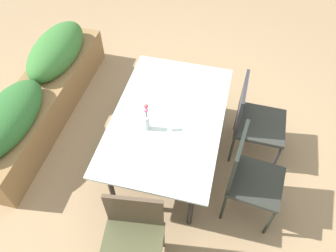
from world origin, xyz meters
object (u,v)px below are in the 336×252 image
object	(u,v)px
flower_vase	(147,119)
planter_box	(40,93)
dining_table	(168,120)
chair_end_left	(133,237)
chair_near_right	(253,118)
chair_near_left	(248,174)

from	to	relation	value
flower_vase	planter_box	xyz separation A→B (m)	(0.47, 1.43, -0.47)
flower_vase	dining_table	bearing A→B (deg)	-39.86
chair_end_left	flower_vase	distance (m)	0.98
chair_near_right	chair_near_left	bearing A→B (deg)	1.34
chair_end_left	planter_box	distance (m)	2.10
chair_near_left	planter_box	xyz separation A→B (m)	(0.64, 2.37, -0.20)
chair_end_left	chair_near_right	distance (m)	1.66
dining_table	flower_vase	xyz separation A→B (m)	(-0.18, 0.15, 0.17)
flower_vase	chair_near_right	bearing A→B (deg)	-60.36
chair_near_left	chair_end_left	bearing A→B (deg)	-40.50
dining_table	planter_box	distance (m)	1.63
planter_box	dining_table	bearing A→B (deg)	-100.41
chair_near_right	planter_box	xyz separation A→B (m)	(-0.07, 2.37, -0.15)
planter_box	chair_end_left	bearing A→B (deg)	-131.45
chair_near_left	chair_near_right	xyz separation A→B (m)	(0.71, 0.00, -0.05)
chair_near_right	dining_table	bearing A→B (deg)	-64.46
chair_end_left	chair_near_right	world-z (taller)	chair_near_right
chair_near_left	planter_box	size ratio (longest dim) A/B	0.41
chair_near_right	planter_box	distance (m)	2.38
flower_vase	chair_near_left	bearing A→B (deg)	-100.12
chair_near_left	planter_box	bearing A→B (deg)	-98.33
chair_near_right	planter_box	world-z (taller)	chair_near_right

